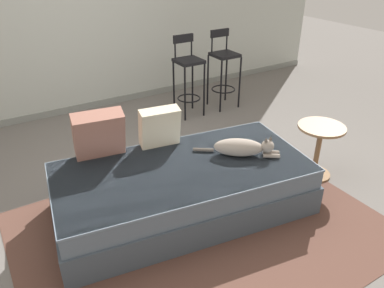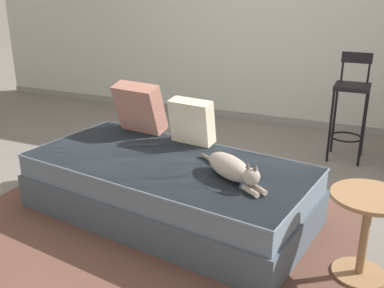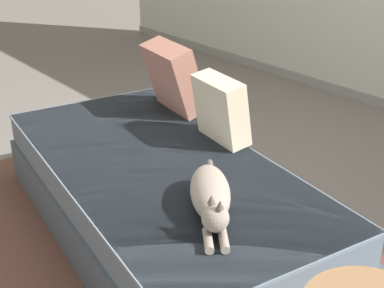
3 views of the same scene
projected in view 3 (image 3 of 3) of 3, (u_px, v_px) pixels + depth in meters
The scene contains 6 objects.
ground_plane at pixel (215, 208), 3.13m from camera, with size 16.00×16.00×0.00m, color #66605B.
area_rug at pixel (113, 253), 2.72m from camera, with size 2.80×2.13×0.01m, color brown.
couch at pixel (159, 197), 2.81m from camera, with size 2.23×1.33×0.43m.
throw_pillow_corner at pixel (174, 77), 3.27m from camera, with size 0.44×0.32×0.43m.
throw_pillow_middle at pixel (221, 109), 2.87m from camera, with size 0.37×0.23×0.36m.
cat at pixel (211, 195), 2.26m from camera, with size 0.62×0.51×0.19m.
Camera 3 is at (1.99, -1.81, 1.65)m, focal length 50.00 mm.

